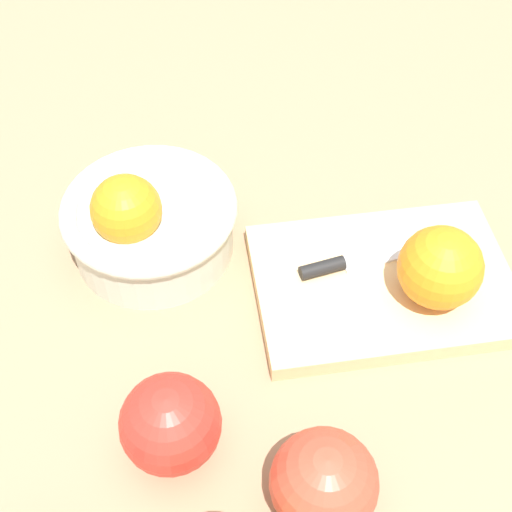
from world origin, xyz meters
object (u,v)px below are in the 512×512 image
Objects in this scene: orange_on_board at (440,268)px; apple_front_center at (324,483)px; bowl at (148,221)px; cutting_board at (383,283)px; apple_front_left_3 at (171,424)px; knife at (354,261)px.

apple_front_center is at bearing -127.17° from orange_on_board.
cutting_board is at bearing -19.01° from bowl.
apple_front_left_3 is (-0.25, -0.12, -0.02)m from orange_on_board.
knife is (0.20, -0.06, -0.02)m from bowl.
cutting_board is at bearing 64.79° from apple_front_center.
cutting_board is at bearing 150.28° from orange_on_board.
bowl is 2.09× the size of apple_front_center.
bowl is at bearing 163.69° from knife.
cutting_board is 3.19× the size of orange_on_board.
orange_on_board is at bearing -32.28° from knife.
cutting_board is 3.01× the size of apple_front_left_3.
apple_front_left_3 is at bearing -138.28° from knife.
bowl is at bearing 160.99° from cutting_board.
knife is at bearing 72.94° from apple_front_center.
cutting_board is 0.04m from knife.
orange_on_board is 0.23m from apple_front_center.
cutting_board is at bearing -35.86° from knife.
bowl is 1.12× the size of knife.
apple_front_left_3 is at bearing -85.81° from bowl.
knife is (-0.07, 0.04, -0.03)m from orange_on_board.
bowl is 0.21m from knife.
cutting_board is 0.23m from apple_front_center.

